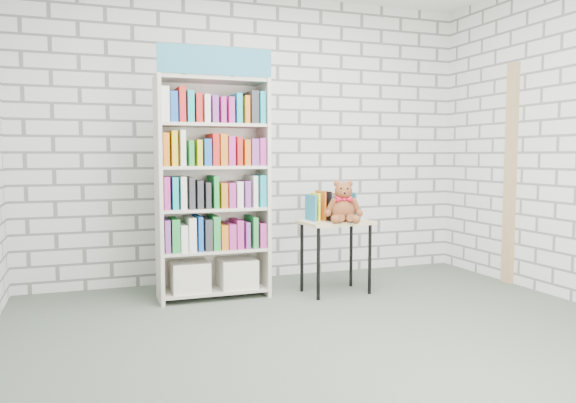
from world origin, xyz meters
name	(u,v)px	position (x,y,z in m)	size (l,w,h in m)	color
ground	(340,337)	(0.00, 0.00, 0.00)	(4.50, 4.50, 0.00)	#495447
room_shell	(342,70)	(0.00, 0.00, 1.78)	(4.52, 4.02, 2.81)	silver
bookshelf	(213,187)	(-0.58, 1.36, 0.96)	(0.94, 0.37, 2.11)	beige
display_table	(336,231)	(0.49, 1.14, 0.56)	(0.63, 0.46, 0.65)	#DDC684
table_books	(331,206)	(0.48, 1.24, 0.78)	(0.44, 0.22, 0.25)	teal
teddy_bear	(344,205)	(0.52, 1.05, 0.80)	(0.33, 0.33, 0.36)	brown
door_trim	(510,174)	(2.23, 0.95, 1.05)	(0.05, 0.12, 2.10)	tan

